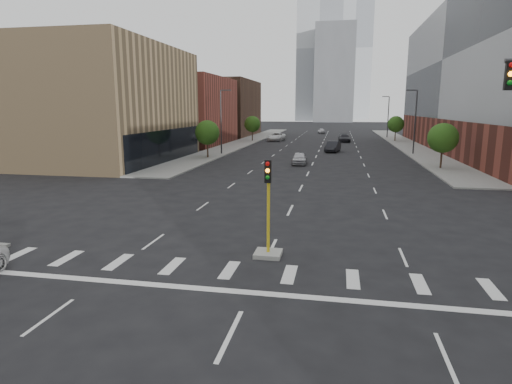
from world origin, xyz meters
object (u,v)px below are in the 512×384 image
(car_mid_right, at_px, (333,147))
(car_far_left, at_px, (276,137))
(median_traffic_signal, at_px, (268,235))
(car_distant, at_px, (322,131))
(car_deep_right, at_px, (344,138))
(car_near_left, at_px, (300,158))

(car_mid_right, relative_size, car_far_left, 0.80)
(median_traffic_signal, bearing_deg, car_distant, 90.88)
(median_traffic_signal, xyz_separation_m, car_deep_right, (4.05, 67.49, -0.21))
(car_deep_right, bearing_deg, car_near_left, -101.85)
(car_mid_right, distance_m, car_far_left, 23.35)
(car_mid_right, height_order, car_distant, car_mid_right)
(car_mid_right, height_order, car_deep_right, car_mid_right)
(car_mid_right, xyz_separation_m, car_deep_right, (1.90, 19.71, -0.04))
(car_deep_right, height_order, car_distant, car_deep_right)
(car_distant, bearing_deg, car_mid_right, -94.82)
(car_far_left, bearing_deg, median_traffic_signal, -75.76)
(car_near_left, xyz_separation_m, car_mid_right, (3.65, 15.54, 0.09))
(median_traffic_signal, height_order, car_distant, median_traffic_signal)
(car_near_left, relative_size, car_distant, 1.07)
(car_near_left, xyz_separation_m, car_distant, (0.05, 62.35, -0.05))
(median_traffic_signal, height_order, car_near_left, median_traffic_signal)
(car_near_left, xyz_separation_m, car_far_left, (-7.97, 35.80, 0.13))
(car_deep_right, bearing_deg, car_far_left, 174.80)
(car_far_left, xyz_separation_m, car_deep_right, (13.52, -0.54, -0.08))
(car_near_left, bearing_deg, median_traffic_signal, -88.83)
(median_traffic_signal, distance_m, car_distant, 94.60)
(car_mid_right, height_order, car_far_left, car_far_left)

